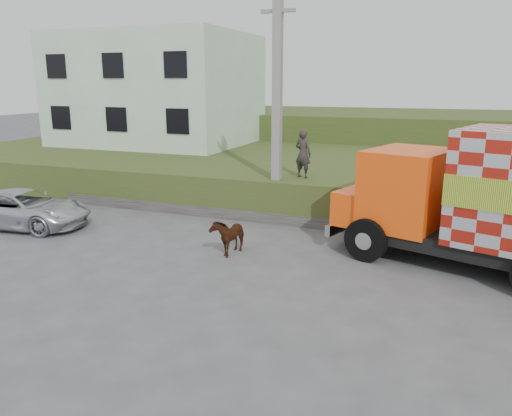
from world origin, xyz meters
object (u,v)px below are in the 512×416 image
at_px(utility_pole, 277,107).
at_px(pedestrian, 303,154).
at_px(cow, 229,235).
at_px(suv, 23,209).

xyz_separation_m(utility_pole, pedestrian, (0.76, 0.74, -1.70)).
bearing_deg(cow, utility_pole, 93.49).
height_order(cow, suv, suv).
xyz_separation_m(utility_pole, suv, (-7.90, -4.04, -3.43)).
bearing_deg(suv, utility_pole, -70.88).
height_order(utility_pole, pedestrian, utility_pole).
height_order(cow, pedestrian, pedestrian).
bearing_deg(pedestrian, utility_pole, 60.58).
height_order(suv, pedestrian, pedestrian).
bearing_deg(cow, suv, -174.39).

